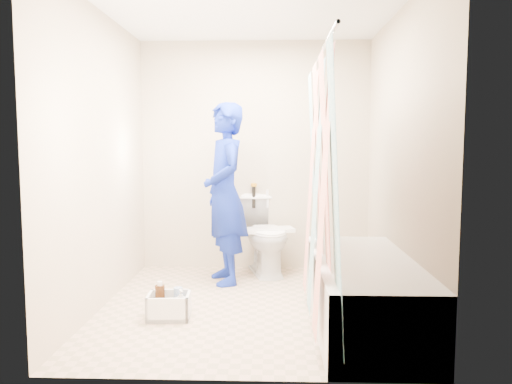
{
  "coord_description": "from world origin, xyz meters",
  "views": [
    {
      "loc": [
        0.19,
        -3.99,
        1.33
      ],
      "look_at": [
        0.04,
        0.39,
        0.91
      ],
      "focal_mm": 35.0,
      "sensor_mm": 36.0,
      "label": 1
    }
  ],
  "objects_px": {
    "toilet": "(266,234)",
    "plumber": "(225,193)",
    "bathtub": "(363,290)",
    "cleaning_caddy": "(170,307)"
  },
  "relations": [
    {
      "from": "toilet",
      "to": "cleaning_caddy",
      "type": "xyz_separation_m",
      "value": [
        -0.71,
        -1.39,
        -0.31
      ]
    },
    {
      "from": "toilet",
      "to": "cleaning_caddy",
      "type": "height_order",
      "value": "toilet"
    },
    {
      "from": "bathtub",
      "to": "plumber",
      "type": "bearing_deg",
      "value": 134.37
    },
    {
      "from": "toilet",
      "to": "plumber",
      "type": "bearing_deg",
      "value": -150.53
    },
    {
      "from": "bathtub",
      "to": "toilet",
      "type": "xyz_separation_m",
      "value": [
        -0.73,
        1.51,
        0.13
      ]
    },
    {
      "from": "toilet",
      "to": "plumber",
      "type": "height_order",
      "value": "plumber"
    },
    {
      "from": "toilet",
      "to": "plumber",
      "type": "relative_size",
      "value": 0.47
    },
    {
      "from": "bathtub",
      "to": "plumber",
      "type": "xyz_separation_m",
      "value": [
        -1.12,
        1.14,
        0.59
      ]
    },
    {
      "from": "bathtub",
      "to": "toilet",
      "type": "distance_m",
      "value": 1.68
    },
    {
      "from": "toilet",
      "to": "bathtub",
      "type": "bearing_deg",
      "value": -78.01
    }
  ]
}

